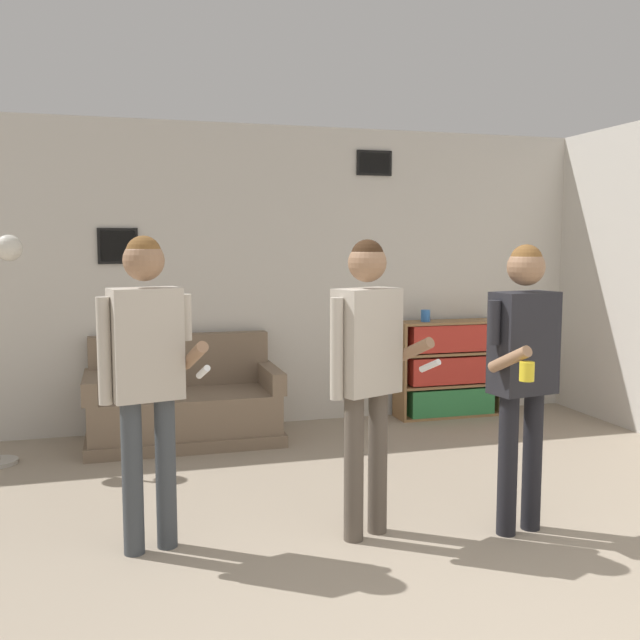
# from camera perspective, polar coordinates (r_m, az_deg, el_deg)

# --- Properties ---
(wall_back) EXTENTS (8.24, 0.08, 2.70)m
(wall_back) POSITION_cam_1_polar(r_m,az_deg,el_deg) (6.52, -3.29, 3.51)
(wall_back) COLOR beige
(wall_back) RESTS_ON ground_plane
(couch) EXTENTS (1.58, 0.80, 0.87)m
(couch) POSITION_cam_1_polar(r_m,az_deg,el_deg) (6.11, -10.84, -6.83)
(couch) COLOR #7A6651
(couch) RESTS_ON ground_plane
(bookshelf) EXTENTS (1.03, 0.30, 0.92)m
(bookshelf) POSITION_cam_1_polar(r_m,az_deg,el_deg) (6.94, 10.26, -3.86)
(bookshelf) COLOR olive
(bookshelf) RESTS_ON ground_plane
(person_player_foreground_left) EXTENTS (0.55, 0.43, 1.69)m
(person_player_foreground_left) POSITION_cam_1_polar(r_m,az_deg,el_deg) (3.85, -13.72, -3.12)
(person_player_foreground_left) COLOR #3D4247
(person_player_foreground_left) RESTS_ON ground_plane
(person_player_foreground_center) EXTENTS (0.58, 0.40, 1.67)m
(person_player_foreground_center) POSITION_cam_1_polar(r_m,az_deg,el_deg) (3.94, 3.77, -2.95)
(person_player_foreground_center) COLOR brown
(person_player_foreground_center) RESTS_ON ground_plane
(person_watcher_holding_cup) EXTENTS (0.49, 0.47, 1.64)m
(person_watcher_holding_cup) POSITION_cam_1_polar(r_m,az_deg,el_deg) (4.15, 15.98, -2.98)
(person_watcher_holding_cup) COLOR black
(person_watcher_holding_cup) RESTS_ON ground_plane
(drinking_cup) EXTENTS (0.09, 0.09, 0.11)m
(drinking_cup) POSITION_cam_1_polar(r_m,az_deg,el_deg) (6.76, 8.44, 0.34)
(drinking_cup) COLOR blue
(drinking_cup) RESTS_ON bookshelf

